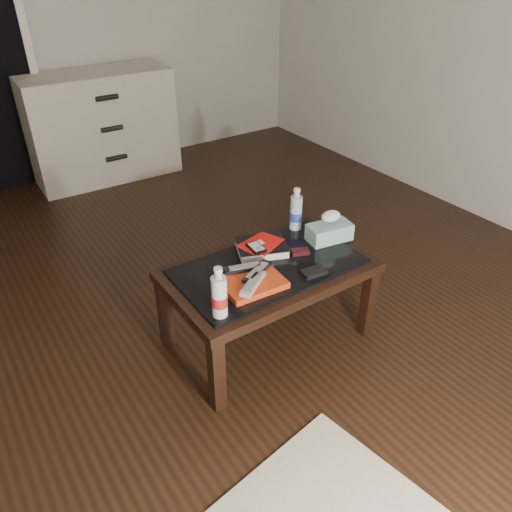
{
  "coord_description": "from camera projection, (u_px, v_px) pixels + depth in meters",
  "views": [
    {
      "loc": [
        -0.84,
        -1.98,
        1.81
      ],
      "look_at": [
        0.27,
        -0.35,
        0.55
      ],
      "focal_mm": 35.0,
      "sensor_mm": 36.0,
      "label": 1
    }
  ],
  "objects": [
    {
      "name": "ground",
      "position": [
        181.0,
        326.0,
        2.76
      ],
      "size": [
        5.0,
        5.0,
        0.0
      ],
      "primitive_type": "plane",
      "color": "black",
      "rests_on": "ground"
    },
    {
      "name": "coffee_table",
      "position": [
        268.0,
        276.0,
        2.47
      ],
      "size": [
        1.0,
        0.6,
        0.46
      ],
      "color": "black",
      "rests_on": "ground"
    },
    {
      "name": "dresser",
      "position": [
        102.0,
        126.0,
        4.27
      ],
      "size": [
        1.21,
        0.55,
        0.9
      ],
      "rotation": [
        0.0,
        0.0,
        -0.02
      ],
      "color": "beige",
      "rests_on": "ground"
    },
    {
      "name": "magazines",
      "position": [
        252.0,
        283.0,
        2.29
      ],
      "size": [
        0.29,
        0.23,
        0.03
      ],
      "primitive_type": "cube",
      "rotation": [
        0.0,
        0.0,
        -0.07
      ],
      "color": "red",
      "rests_on": "coffee_table"
    },
    {
      "name": "remote_silver",
      "position": [
        253.0,
        283.0,
        2.24
      ],
      "size": [
        0.19,
        0.15,
        0.02
      ],
      "primitive_type": "cube",
      "rotation": [
        0.0,
        0.0,
        0.59
      ],
      "color": "#A8A8AD",
      "rests_on": "magazines"
    },
    {
      "name": "remote_black_front",
      "position": [
        257.0,
        272.0,
        2.32
      ],
      "size": [
        0.2,
        0.13,
        0.02
      ],
      "primitive_type": "cube",
      "rotation": [
        0.0,
        0.0,
        0.45
      ],
      "color": "black",
      "rests_on": "magazines"
    },
    {
      "name": "remote_black_back",
      "position": [
        245.0,
        268.0,
        2.35
      ],
      "size": [
        0.21,
        0.1,
        0.02
      ],
      "primitive_type": "cube",
      "rotation": [
        0.0,
        0.0,
        -0.29
      ],
      "color": "black",
      "rests_on": "magazines"
    },
    {
      "name": "textbook",
      "position": [
        261.0,
        247.0,
        2.54
      ],
      "size": [
        0.31,
        0.28,
        0.05
      ],
      "primitive_type": "cube",
      "rotation": [
        0.0,
        0.0,
        -0.38
      ],
      "color": "black",
      "rests_on": "coffee_table"
    },
    {
      "name": "dvd_mailers",
      "position": [
        259.0,
        243.0,
        2.52
      ],
      "size": [
        0.22,
        0.18,
        0.01
      ],
      "primitive_type": "cube",
      "rotation": [
        0.0,
        0.0,
        0.23
      ],
      "color": "red",
      "rests_on": "textbook"
    },
    {
      "name": "ipod",
      "position": [
        256.0,
        247.0,
        2.46
      ],
      "size": [
        0.07,
        0.11,
        0.02
      ],
      "primitive_type": "cube",
      "rotation": [
        0.0,
        0.0,
        -0.08
      ],
      "color": "black",
      "rests_on": "dvd_mailers"
    },
    {
      "name": "flip_phone",
      "position": [
        300.0,
        252.0,
        2.52
      ],
      "size": [
        0.1,
        0.08,
        0.02
      ],
      "primitive_type": "cube",
      "rotation": [
        0.0,
        0.0,
        -0.39
      ],
      "color": "#330B0F",
      "rests_on": "coffee_table"
    },
    {
      "name": "wallet",
      "position": [
        314.0,
        272.0,
        2.37
      ],
      "size": [
        0.13,
        0.08,
        0.02
      ],
      "primitive_type": "cube",
      "rotation": [
        0.0,
        0.0,
        -0.11
      ],
      "color": "black",
      "rests_on": "coffee_table"
    },
    {
      "name": "water_bottle_left",
      "position": [
        219.0,
        292.0,
        2.06
      ],
      "size": [
        0.08,
        0.08,
        0.24
      ],
      "primitive_type": "cylinder",
      "rotation": [
        0.0,
        0.0,
        -0.25
      ],
      "color": "silver",
      "rests_on": "coffee_table"
    },
    {
      "name": "water_bottle_right",
      "position": [
        296.0,
        209.0,
        2.69
      ],
      "size": [
        0.07,
        0.07,
        0.24
      ],
      "primitive_type": "cylinder",
      "rotation": [
        0.0,
        0.0,
        0.06
      ],
      "color": "#B8BEC4",
      "rests_on": "coffee_table"
    },
    {
      "name": "tissue_box",
      "position": [
        329.0,
        232.0,
        2.62
      ],
      "size": [
        0.25,
        0.16,
        0.09
      ],
      "primitive_type": "cube",
      "rotation": [
        0.0,
        0.0,
        -0.17
      ],
      "color": "teal",
      "rests_on": "coffee_table"
    }
  ]
}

